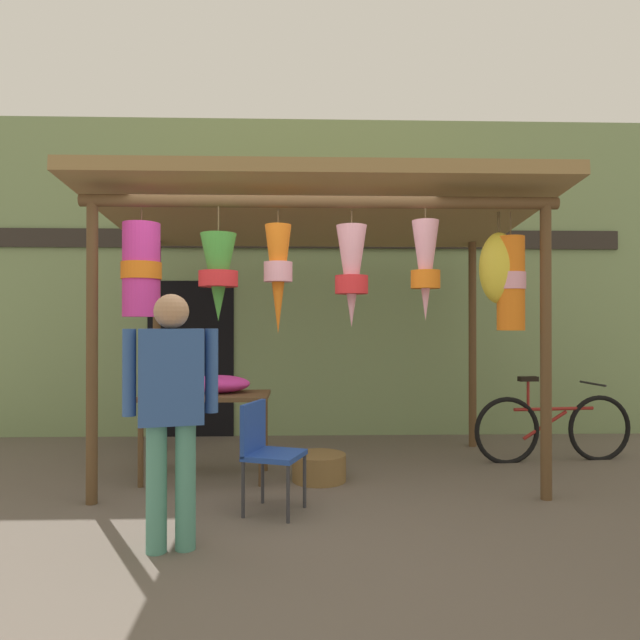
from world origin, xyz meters
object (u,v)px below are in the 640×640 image
parked_bicycle (553,428)px  customer_foreground (171,399)px  wicker_basket_by_table (319,467)px  flower_heap_on_table (219,384)px  folding_chair (265,446)px  display_table (206,404)px

parked_bicycle → customer_foreground: bearing=-147.4°
parked_bicycle → customer_foreground: 4.18m
wicker_basket_by_table → customer_foreground: bearing=-122.3°
flower_heap_on_table → wicker_basket_by_table: 1.22m
flower_heap_on_table → customer_foreground: customer_foreground is taller
folding_chair → parked_bicycle: (2.93, 1.50, -0.16)m
parked_bicycle → customer_foreground: customer_foreground is taller
display_table → folding_chair: size_ratio=1.39×
folding_chair → parked_bicycle: parked_bicycle is taller
folding_chair → customer_foreground: 1.03m
folding_chair → parked_bicycle: 3.30m
flower_heap_on_table → parked_bicycle: 3.51m
flower_heap_on_table → display_table: bearing=-148.8°
flower_heap_on_table → customer_foreground: (-0.05, -1.74, 0.09)m
flower_heap_on_table → folding_chair: size_ratio=0.72×
wicker_basket_by_table → parked_bicycle: bearing=14.8°
display_table → parked_bicycle: (3.55, 0.55, -0.34)m
display_table → parked_bicycle: 3.61m
display_table → parked_bicycle: parked_bicycle is taller
wicker_basket_by_table → flower_heap_on_table: bearing=169.5°
customer_foreground → flower_heap_on_table: bearing=88.4°
flower_heap_on_table → parked_bicycle: flower_heap_on_table is taller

